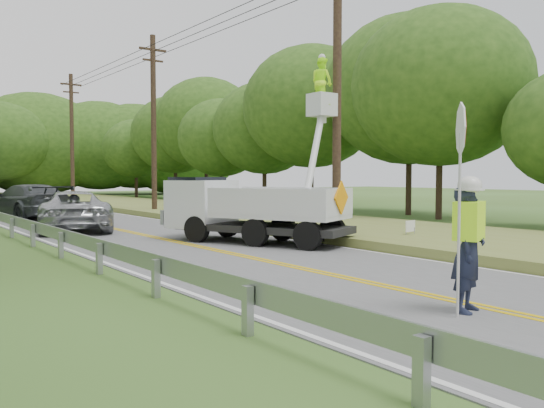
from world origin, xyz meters
TOP-DOWN VIEW (x-y plane):
  - ground at (0.00, 0.00)m, footprint 140.00×140.00m
  - road at (0.00, 14.00)m, footprint 7.20×96.00m
  - guardrail at (-4.02, 14.91)m, footprint 0.18×48.00m
  - utility_poles at (5.00, 17.02)m, footprint 1.60×43.30m
  - tall_grass_verge at (7.10, 14.00)m, footprint 7.00×96.00m
  - treeline_right at (15.35, 23.77)m, footprint 10.62×54.21m
  - flagger at (-0.53, -0.06)m, footprint 1.18×0.78m
  - bucket_truck at (1.93, 10.30)m, footprint 4.81×6.44m
  - suv_silver at (-1.53, 17.30)m, footprint 3.98×6.16m
  - suv_darkgrey at (-1.57, 24.84)m, footprint 3.45×6.33m
  - yard_sign at (6.01, 6.57)m, footprint 0.52×0.09m

SIDE VIEW (x-z plane):
  - ground at x=0.00m, z-range 0.00..0.00m
  - road at x=0.00m, z-range 0.00..0.02m
  - tall_grass_verge at x=7.10m, z-range 0.00..0.30m
  - yard_sign at x=6.01m, z-range 0.16..0.91m
  - guardrail at x=-4.02m, z-range 0.17..0.94m
  - suv_silver at x=-1.53m, z-range 0.02..1.60m
  - suv_darkgrey at x=-1.57m, z-range 0.02..1.76m
  - flagger at x=-0.53m, z-range -0.47..2.87m
  - bucket_truck at x=1.93m, z-range -1.64..4.52m
  - utility_poles at x=5.00m, z-range 0.27..10.27m
  - treeline_right at x=15.35m, z-range 0.62..11.67m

